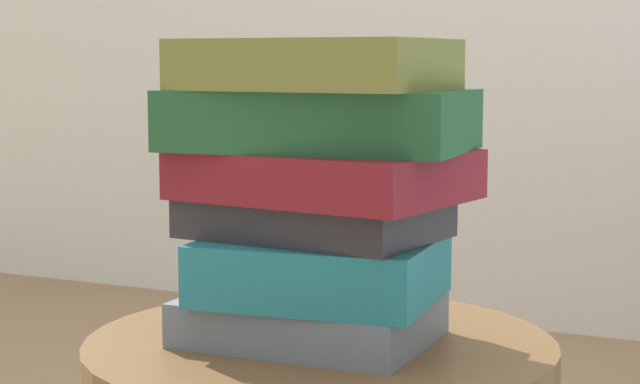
{
  "coord_description": "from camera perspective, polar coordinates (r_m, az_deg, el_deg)",
  "views": [
    {
      "loc": [
        0.47,
        -0.99,
        0.74
      ],
      "look_at": [
        0.0,
        0.0,
        0.61
      ],
      "focal_mm": 62.22,
      "sensor_mm": 36.0,
      "label": 1
    }
  ],
  "objects": [
    {
      "name": "book_slate",
      "position": [
        1.12,
        -0.53,
        -6.53
      ],
      "size": [
        0.24,
        0.18,
        0.04
      ],
      "primitive_type": "cube",
      "rotation": [
        0.0,
        0.0,
        0.03
      ],
      "color": "slate",
      "rests_on": "side_table"
    },
    {
      "name": "book_teal",
      "position": [
        1.1,
        0.04,
        -3.98
      ],
      "size": [
        0.24,
        0.2,
        0.06
      ],
      "primitive_type": "cube",
      "rotation": [
        0.0,
        0.0,
        0.11
      ],
      "color": "#1E727F",
      "rests_on": "book_slate"
    },
    {
      "name": "book_charcoal",
      "position": [
        1.11,
        -0.21,
        -1.29
      ],
      "size": [
        0.25,
        0.18,
        0.04
      ],
      "primitive_type": "cube",
      "rotation": [
        0.0,
        0.0,
        -0.1
      ],
      "color": "#28282D",
      "rests_on": "book_teal"
    },
    {
      "name": "book_maroon",
      "position": [
        1.1,
        0.19,
        0.9
      ],
      "size": [
        0.29,
        0.23,
        0.05
      ],
      "primitive_type": "cube",
      "rotation": [
        0.0,
        0.0,
        -0.13
      ],
      "color": "maroon",
      "rests_on": "book_charcoal"
    },
    {
      "name": "book_forest",
      "position": [
        1.1,
        -0.14,
        3.73
      ],
      "size": [
        0.3,
        0.2,
        0.06
      ],
      "primitive_type": "cube",
      "rotation": [
        0.0,
        0.0,
        0.09
      ],
      "color": "#1E512D",
      "rests_on": "book_maroon"
    },
    {
      "name": "book_olive",
      "position": [
        1.08,
        -0.02,
        6.57
      ],
      "size": [
        0.25,
        0.18,
        0.05
      ],
      "primitive_type": "cube",
      "rotation": [
        0.0,
        0.0,
        -0.02
      ],
      "color": "olive",
      "rests_on": "book_forest"
    }
  ]
}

